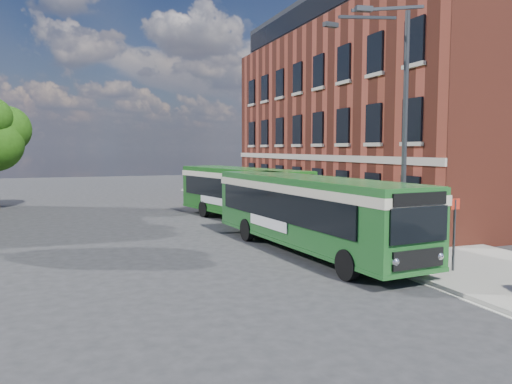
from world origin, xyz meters
name	(u,v)px	position (x,y,z in m)	size (l,w,h in m)	color
ground	(250,261)	(0.00, 0.00, 0.00)	(120.00, 120.00, 0.00)	#27272A
pavement	(320,220)	(7.00, 8.00, 0.07)	(6.00, 48.00, 0.15)	#9A958C
kerb_line	(270,224)	(3.95, 8.00, 0.01)	(0.12, 48.00, 0.01)	beige
brick_office	(386,107)	(14.00, 12.00, 6.97)	(12.10, 26.00, 14.20)	maroon
street_lamp	(396,131)	(4.84, -2.00, 4.79)	(2.96, 2.38, 9.00)	#36383B
bus_stop_sign	(454,230)	(5.60, -4.20, 1.51)	(0.35, 0.08, 2.52)	#36383B
bus_front	(308,207)	(2.70, 0.73, 1.83)	(3.76, 12.49, 3.02)	#1F5A23
bus_rear	(242,189)	(3.00, 10.03, 1.83)	(4.88, 10.84, 3.02)	#1A5A19
pedestrian_a	(406,243)	(4.60, -3.06, 0.92)	(0.56, 0.37, 1.53)	black
pedestrian_b	(376,231)	(5.02, -0.60, 0.91)	(0.74, 0.58, 1.53)	black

